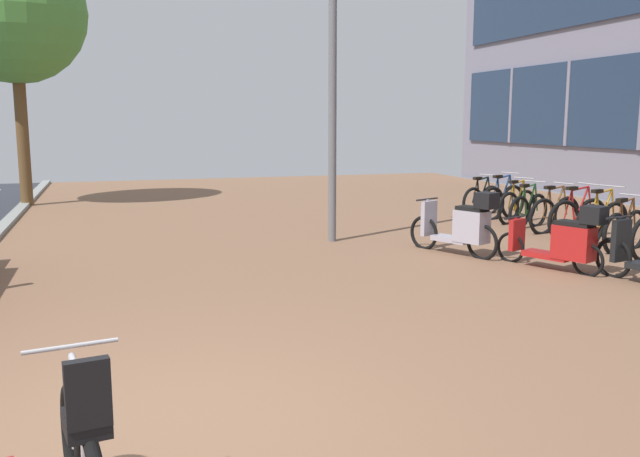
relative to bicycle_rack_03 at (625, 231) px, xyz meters
The scene contains 13 objects.
ground 7.53m from the bicycle_rack_03, 144.99° to the right, with size 21.00×40.00×0.13m.
bicycle_rack_03 is the anchor object (origin of this frame).
bicycle_rack_04 0.63m from the bicycle_rack_03, 83.61° to the left, with size 1.39×0.51×1.03m.
bicycle_rack_05 1.26m from the bicycle_rack_03, 86.80° to the left, with size 1.41×0.48×1.02m.
bicycle_rack_06 1.89m from the bicycle_rack_03, 88.61° to the left, with size 1.32×0.47×0.97m.
bicycle_rack_07 2.52m from the bicycle_rack_03, 92.34° to the left, with size 1.24×0.60×0.95m.
bicycle_rack_08 3.15m from the bicycle_rack_03, 88.93° to the left, with size 1.23×0.58×0.96m.
bicycle_rack_09 3.78m from the bicycle_rack_03, 88.38° to the left, with size 1.36×0.54×1.03m.
bicycle_rack_10 4.41m from the bicycle_rack_03, 90.32° to the left, with size 1.24×0.57×0.93m.
scooter_near 2.14m from the bicycle_rack_03, 153.01° to the right, with size 0.91×1.58×0.99m.
scooter_mid 2.75m from the bicycle_rack_03, behind, with size 0.89×1.60×1.06m.
lamp_post 5.52m from the bicycle_rack_03, 152.07° to the left, with size 0.20×0.52×5.40m.
street_tree 14.22m from the bicycle_rack_03, 137.07° to the left, with size 3.36×3.36×6.31m.
Camera 1 is at (-0.35, -4.54, 2.11)m, focal length 37.98 mm.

